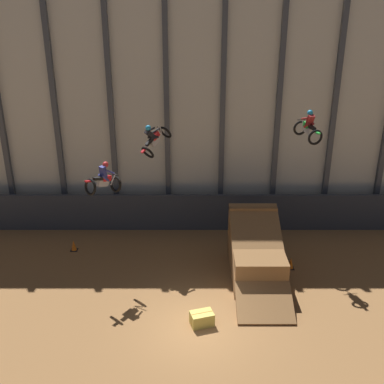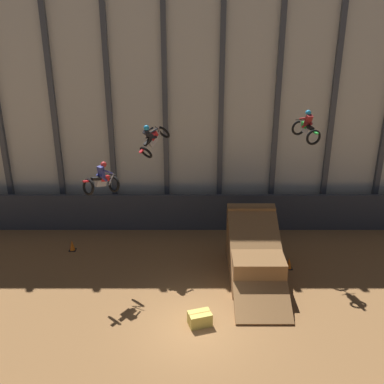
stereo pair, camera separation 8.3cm
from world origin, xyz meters
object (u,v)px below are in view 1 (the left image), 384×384
Objects in this scene: traffic_cone_arena_edge at (73,246)px; dirt_ramp at (255,255)px; traffic_cone_near_ramp at (290,263)px; hay_bale_trackside at (202,319)px; rider_bike_center_air at (154,139)px; rider_bike_left_air at (103,181)px; rider_bike_right_air at (308,128)px.

dirt_ramp is at bearing -13.58° from traffic_cone_arena_edge.
traffic_cone_near_ramp is 0.56× the size of hay_bale_trackside.
dirt_ramp reaches higher than traffic_cone_arena_edge.
traffic_cone_near_ramp is at bearing 27.93° from rider_bike_center_air.
rider_bike_center_air is 8.98m from traffic_cone_near_ramp.
rider_bike_right_air is at bearing 53.78° from rider_bike_left_air.
rider_bike_right_air is 1.77× the size of hay_bale_trackside.
rider_bike_right_air is (7.21, -0.53, 0.68)m from rider_bike_center_air.
rider_bike_center_air reaches higher than hay_bale_trackside.
rider_bike_center_air is 2.94× the size of traffic_cone_near_ramp.
rider_bike_center_air is (2.04, 2.63, 1.14)m from rider_bike_left_air.
rider_bike_right_air is at bearing 36.73° from dirt_ramp.
rider_bike_left_air is 5.78m from traffic_cone_arena_edge.
rider_bike_right_air reaches higher than rider_bike_left_air.
dirt_ramp is 2.00m from traffic_cone_near_ramp.
hay_bale_trackside is (4.25, -3.51, -4.61)m from rider_bike_left_air.
rider_bike_right_air is at bearing 48.28° from hay_bale_trackside.
traffic_cone_near_ramp is at bearing 43.88° from hay_bale_trackside.
rider_bike_center_air is at bearing 164.20° from traffic_cone_near_ramp.
dirt_ramp is 10.06× the size of traffic_cone_near_ramp.
rider_bike_left_air is at bearing -175.02° from traffic_cone_near_ramp.
rider_bike_right_air is (2.39, 1.78, 5.71)m from dirt_ramp.
hay_bale_trackside is at bearing -147.83° from rider_bike_right_air.
rider_bike_center_air reaches higher than traffic_cone_near_ramp.
rider_bike_left_air is 1.00× the size of rider_bike_center_air.
rider_bike_center_air is (-4.83, 2.31, 5.03)m from dirt_ramp.
dirt_ramp is 3.42× the size of rider_bike_center_air.
rider_bike_left_air is at bearing -47.11° from traffic_cone_arena_edge.
rider_bike_left_air reaches higher than dirt_ramp.
rider_bike_right_air is at bearing -2.23° from traffic_cone_arena_edge.
rider_bike_right_air reaches higher than dirt_ramp.
rider_bike_center_air is 2.94× the size of traffic_cone_arena_edge.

